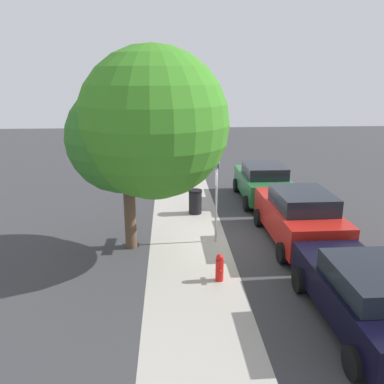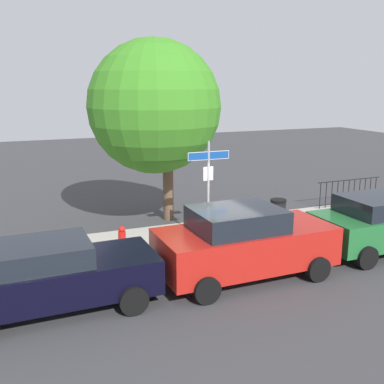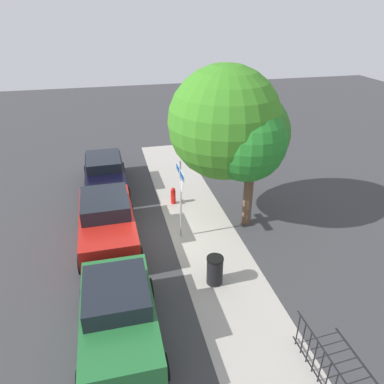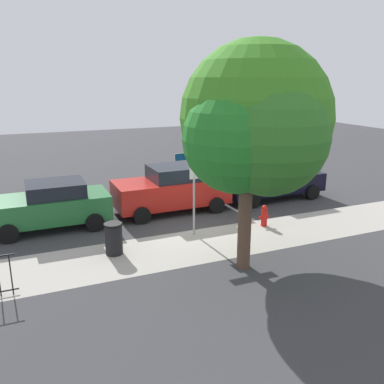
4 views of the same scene
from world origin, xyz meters
name	(u,v)px [view 1 (image 1 of 4)]	position (x,y,z in m)	size (l,w,h in m)	color
ground_plane	(228,244)	(0.00, 0.00, 0.00)	(60.00, 60.00, 0.00)	#38383A
sidewalk_strip	(187,223)	(2.00, 1.30, 0.00)	(24.00, 2.60, 0.00)	#A6A097
street_sign	(217,181)	(0.24, 0.40, 2.12)	(1.34, 0.07, 3.17)	#9EA0A5
shade_tree	(143,130)	(-0.62, 2.67, 3.90)	(4.51, 4.67, 6.25)	brown
car_black	(365,295)	(-4.72, -2.31, 0.81)	(4.55, 2.08, 1.56)	black
car_red	(299,216)	(0.00, -2.33, 0.93)	(4.52, 2.20, 1.83)	#B01C15
car_green	(263,182)	(4.61, -2.19, 0.85)	(4.08, 2.12, 1.66)	#20642F
iron_fence	(162,175)	(7.32, 2.30, 0.55)	(3.06, 0.04, 1.07)	black
fire_hydrant	(220,268)	(-2.43, 0.60, 0.38)	(0.42, 0.22, 0.78)	red
trash_bin	(195,202)	(3.09, 0.90, 0.49)	(0.55, 0.55, 0.98)	black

